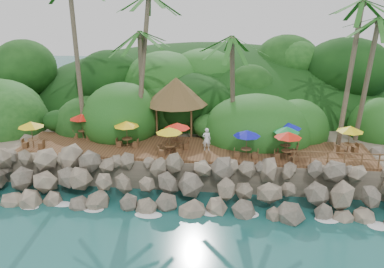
# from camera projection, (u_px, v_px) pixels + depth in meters

# --- Properties ---
(ground) EXTENTS (140.00, 140.00, 0.00)m
(ground) POSITION_uv_depth(u_px,v_px,m) (181.00, 215.00, 25.52)
(ground) COLOR #19514F
(ground) RESTS_ON ground
(land_base) EXTENTS (32.00, 25.20, 2.10)m
(land_base) POSITION_uv_depth(u_px,v_px,m) (203.00, 124.00, 40.25)
(land_base) COLOR gray
(land_base) RESTS_ON ground
(jungle_hill) EXTENTS (44.80, 28.00, 15.40)m
(jungle_hill) POSITION_uv_depth(u_px,v_px,m) (209.00, 114.00, 47.65)
(jungle_hill) COLOR #143811
(jungle_hill) RESTS_ON ground
(seawall) EXTENTS (29.00, 4.00, 2.30)m
(seawall) POSITION_uv_depth(u_px,v_px,m) (185.00, 185.00, 27.04)
(seawall) COLOR gray
(seawall) RESTS_ON ground
(terrace) EXTENTS (26.00, 5.00, 0.20)m
(terrace) POSITION_uv_depth(u_px,v_px,m) (192.00, 149.00, 30.47)
(terrace) COLOR brown
(terrace) RESTS_ON land_base
(jungle_foliage) EXTENTS (44.00, 16.00, 12.00)m
(jungle_foliage) POSITION_uv_depth(u_px,v_px,m) (202.00, 138.00, 39.65)
(jungle_foliage) COLOR #143811
(jungle_foliage) RESTS_ON ground
(foam_line) EXTENTS (25.20, 0.80, 0.06)m
(foam_line) POSITION_uv_depth(u_px,v_px,m) (182.00, 213.00, 25.79)
(foam_line) COLOR white
(foam_line) RESTS_ON ground
(palms) EXTENTS (28.04, 6.56, 13.29)m
(palms) POSITION_uv_depth(u_px,v_px,m) (217.00, 10.00, 29.65)
(palms) COLOR brown
(palms) RESTS_ON ground
(palapa) EXTENTS (5.20, 5.20, 4.60)m
(palapa) POSITION_uv_depth(u_px,v_px,m) (176.00, 91.00, 33.06)
(palapa) COLOR brown
(palapa) RESTS_ON ground
(dining_clusters) EXTENTS (25.00, 4.98, 2.05)m
(dining_clusters) POSITION_uv_depth(u_px,v_px,m) (196.00, 127.00, 29.63)
(dining_clusters) COLOR brown
(dining_clusters) RESTS_ON terrace
(railing) EXTENTS (6.10, 0.10, 1.00)m
(railing) POSITION_uv_depth(u_px,v_px,m) (336.00, 158.00, 26.98)
(railing) COLOR brown
(railing) RESTS_ON terrace
(waiter) EXTENTS (0.68, 0.49, 1.73)m
(waiter) POSITION_uv_depth(u_px,v_px,m) (207.00, 139.00, 29.66)
(waiter) COLOR white
(waiter) RESTS_ON terrace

